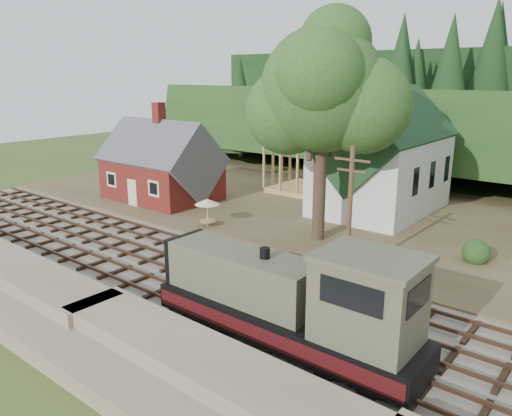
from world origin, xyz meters
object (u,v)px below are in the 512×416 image
Objects in this scene: patio_set at (207,203)px; car_green at (130,179)px; car_blue at (173,196)px; locomotive at (293,302)px.

car_green is at bearing 161.42° from patio_set.
car_blue is 8.16m from patio_set.
car_green is at bearing 153.66° from locomotive.
car_blue is at bearing 157.61° from patio_set.
car_blue is at bearing -126.09° from car_green.
car_blue reaches higher than car_green.
car_blue is 1.11× the size of car_green.
locomotive reaches higher than car_green.
car_blue is 1.80× the size of patio_set.
patio_set is at bearing 145.97° from locomotive.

